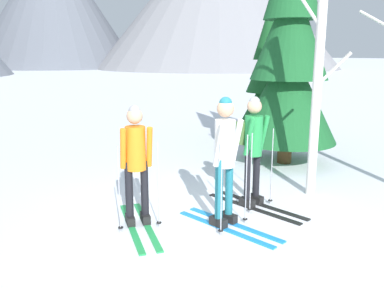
{
  "coord_description": "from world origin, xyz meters",
  "views": [
    {
      "loc": [
        -2.97,
        -4.65,
        2.39
      ],
      "look_at": [
        0.16,
        0.46,
        1.05
      ],
      "focal_mm": 37.76,
      "sensor_mm": 36.0,
      "label": 1
    }
  ],
  "objects_px": {
    "skier_in_green": "(253,145)",
    "pine_tree_near": "(290,54)",
    "skier_in_white": "(225,156)",
    "pine_tree_mid": "(268,78)",
    "skier_in_orange": "(136,161)",
    "birch_tree_slender": "(318,82)"
  },
  "relations": [
    {
      "from": "skier_in_green",
      "to": "pine_tree_near",
      "type": "bearing_deg",
      "value": 35.23
    },
    {
      "from": "skier_in_green",
      "to": "pine_tree_near",
      "type": "height_order",
      "value": "pine_tree_near"
    },
    {
      "from": "skier_in_white",
      "to": "pine_tree_mid",
      "type": "height_order",
      "value": "pine_tree_mid"
    },
    {
      "from": "skier_in_orange",
      "to": "skier_in_green",
      "type": "relative_size",
      "value": 0.97
    },
    {
      "from": "pine_tree_mid",
      "to": "pine_tree_near",
      "type": "bearing_deg",
      "value": -122.45
    },
    {
      "from": "skier_in_white",
      "to": "pine_tree_mid",
      "type": "relative_size",
      "value": 0.49
    },
    {
      "from": "skier_in_orange",
      "to": "birch_tree_slender",
      "type": "distance_m",
      "value": 3.27
    },
    {
      "from": "skier_in_white",
      "to": "skier_in_green",
      "type": "bearing_deg",
      "value": 26.37
    },
    {
      "from": "skier_in_white",
      "to": "pine_tree_near",
      "type": "xyz_separation_m",
      "value": [
        3.15,
        2.05,
        1.37
      ]
    },
    {
      "from": "pine_tree_near",
      "to": "birch_tree_slender",
      "type": "bearing_deg",
      "value": -121.75
    },
    {
      "from": "skier_in_orange",
      "to": "pine_tree_near",
      "type": "bearing_deg",
      "value": 18.27
    },
    {
      "from": "pine_tree_mid",
      "to": "skier_in_green",
      "type": "bearing_deg",
      "value": -134.09
    },
    {
      "from": "pine_tree_near",
      "to": "pine_tree_mid",
      "type": "bearing_deg",
      "value": 57.55
    },
    {
      "from": "skier_in_white",
      "to": "pine_tree_mid",
      "type": "xyz_separation_m",
      "value": [
        4.55,
        4.25,
        0.7
      ]
    },
    {
      "from": "skier_in_green",
      "to": "pine_tree_near",
      "type": "distance_m",
      "value": 3.17
    },
    {
      "from": "skier_in_orange",
      "to": "pine_tree_mid",
      "type": "height_order",
      "value": "pine_tree_mid"
    },
    {
      "from": "skier_in_white",
      "to": "birch_tree_slender",
      "type": "bearing_deg",
      "value": 7.7
    },
    {
      "from": "skier_in_white",
      "to": "birch_tree_slender",
      "type": "distance_m",
      "value": 2.27
    },
    {
      "from": "skier_in_white",
      "to": "skier_in_orange",
      "type": "bearing_deg",
      "value": 147.12
    },
    {
      "from": "skier_in_white",
      "to": "pine_tree_near",
      "type": "relative_size",
      "value": 0.35
    },
    {
      "from": "birch_tree_slender",
      "to": "pine_tree_mid",
      "type": "bearing_deg",
      "value": 57.86
    },
    {
      "from": "skier_in_white",
      "to": "pine_tree_mid",
      "type": "bearing_deg",
      "value": 43.06
    }
  ]
}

